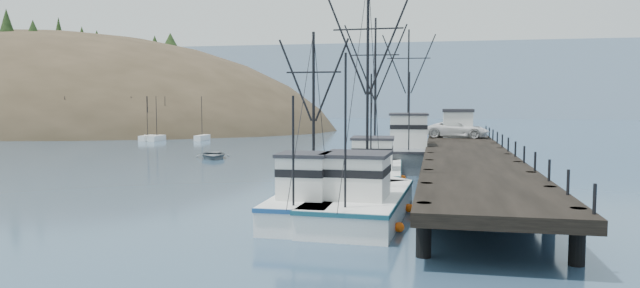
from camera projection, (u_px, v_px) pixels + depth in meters
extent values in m
plane|color=navy|center=(180.00, 221.00, 26.88)|extent=(400.00, 400.00, 0.00)
cube|color=black|center=(468.00, 157.00, 39.57)|extent=(6.00, 44.00, 0.50)
cylinder|color=black|center=(424.00, 230.00, 20.61)|extent=(0.56, 0.56, 2.00)
cylinder|color=black|center=(577.00, 237.00, 19.57)|extent=(0.56, 0.56, 2.00)
cylinder|color=black|center=(426.00, 205.00, 25.50)|extent=(0.56, 0.56, 2.00)
cylinder|color=black|center=(549.00, 209.00, 24.45)|extent=(0.56, 0.56, 2.00)
cylinder|color=black|center=(428.00, 188.00, 30.38)|extent=(0.56, 0.56, 2.00)
cylinder|color=black|center=(531.00, 191.00, 29.34)|extent=(0.56, 0.56, 2.00)
cylinder|color=black|center=(429.00, 176.00, 35.26)|extent=(0.56, 0.56, 2.00)
cylinder|color=black|center=(517.00, 178.00, 34.22)|extent=(0.56, 0.56, 2.00)
cylinder|color=black|center=(430.00, 167.00, 40.14)|extent=(0.56, 0.56, 2.00)
cylinder|color=black|center=(507.00, 168.00, 39.10)|extent=(0.56, 0.56, 2.00)
cylinder|color=black|center=(431.00, 159.00, 45.03)|extent=(0.56, 0.56, 2.00)
cylinder|color=black|center=(499.00, 161.00, 43.99)|extent=(0.56, 0.56, 2.00)
cylinder|color=black|center=(432.00, 154.00, 49.91)|extent=(0.56, 0.56, 2.00)
cylinder|color=black|center=(493.00, 155.00, 48.87)|extent=(0.56, 0.56, 2.00)
cylinder|color=black|center=(432.00, 149.00, 54.79)|extent=(0.56, 0.56, 2.00)
cylinder|color=black|center=(488.00, 150.00, 53.75)|extent=(0.56, 0.56, 2.00)
cylinder|color=black|center=(432.00, 145.00, 59.68)|extent=(0.56, 0.56, 2.00)
cylinder|color=black|center=(484.00, 146.00, 58.63)|extent=(0.56, 0.56, 2.00)
ellipsoid|color=#382D1E|center=(32.00, 157.00, 117.56)|extent=(132.00, 78.00, 51.00)
ellipsoid|color=black|center=(24.00, 136.00, 122.16)|extent=(109.20, 62.40, 41.60)
cube|color=beige|center=(112.00, 127.00, 89.08)|extent=(4.00, 5.00, 2.80)
cube|color=beige|center=(93.00, 126.00, 94.19)|extent=(4.00, 5.00, 2.80)
cube|color=beige|center=(154.00, 126.00, 94.14)|extent=(4.00, 5.00, 2.80)
cube|color=#9EB2C6|center=(431.00, 117.00, 190.90)|extent=(360.00, 40.00, 26.00)
cube|color=silver|center=(297.00, 115.00, 215.58)|extent=(180.00, 25.00, 18.00)
cube|color=white|center=(202.00, 138.00, 80.09)|extent=(1.00, 3.50, 0.90)
cylinder|color=black|center=(202.00, 118.00, 79.87)|extent=(0.08, 0.08, 6.00)
cube|color=white|center=(163.00, 134.00, 89.19)|extent=(1.00, 3.50, 0.90)
cylinder|color=black|center=(163.00, 116.00, 88.96)|extent=(0.08, 0.08, 6.00)
cube|color=white|center=(148.00, 137.00, 83.05)|extent=(1.00, 3.50, 0.90)
cylinder|color=black|center=(148.00, 117.00, 82.83)|extent=(0.08, 0.08, 6.00)
cube|color=white|center=(132.00, 136.00, 84.40)|extent=(1.00, 3.50, 0.90)
cylinder|color=black|center=(132.00, 117.00, 84.17)|extent=(0.08, 0.08, 6.00)
cube|color=white|center=(66.00, 137.00, 82.19)|extent=(1.00, 3.50, 0.90)
cylinder|color=black|center=(65.00, 117.00, 81.97)|extent=(0.08, 0.08, 6.00)
cube|color=white|center=(166.00, 136.00, 84.51)|extent=(1.00, 3.50, 0.90)
cylinder|color=black|center=(165.00, 117.00, 84.28)|extent=(0.08, 0.08, 6.00)
cube|color=white|center=(148.00, 139.00, 79.51)|extent=(1.00, 3.50, 0.90)
cylinder|color=black|center=(147.00, 118.00, 79.28)|extent=(0.08, 0.08, 6.00)
cube|color=white|center=(131.00, 131.00, 98.42)|extent=(1.00, 3.50, 0.90)
cylinder|color=black|center=(130.00, 114.00, 98.19)|extent=(0.08, 0.08, 6.00)
cube|color=white|center=(157.00, 139.00, 79.23)|extent=(1.00, 3.50, 0.90)
cylinder|color=black|center=(156.00, 118.00, 79.00)|extent=(0.08, 0.08, 6.00)
cube|color=white|center=(70.00, 136.00, 84.82)|extent=(1.00, 3.50, 0.90)
cylinder|color=black|center=(69.00, 117.00, 84.59)|extent=(0.08, 0.08, 6.00)
cube|color=white|center=(361.00, 209.00, 27.39)|extent=(4.38, 10.18, 1.60)
cube|color=white|center=(377.00, 193.00, 32.23)|extent=(3.91, 3.91, 1.60)
cube|color=#164758|center=(362.00, 195.00, 27.34)|extent=(4.47, 10.44, 0.18)
cube|color=silver|center=(357.00, 177.00, 26.02)|extent=(2.86, 2.95, 1.90)
cube|color=#26262B|center=(357.00, 154.00, 25.94)|extent=(3.11, 3.22, 0.16)
cylinder|color=black|center=(368.00, 83.00, 28.41)|extent=(0.14, 0.14, 10.60)
cylinder|color=black|center=(345.00, 131.00, 23.37)|extent=(0.10, 0.10, 6.36)
cube|color=white|center=(308.00, 211.00, 26.87)|extent=(3.00, 7.43, 1.60)
cube|color=white|center=(324.00, 198.00, 30.50)|extent=(3.00, 3.00, 1.60)
cube|color=navy|center=(308.00, 197.00, 26.82)|extent=(3.06, 7.62, 0.18)
cube|color=silver|center=(304.00, 177.00, 25.81)|extent=(2.10, 2.10, 1.90)
cube|color=#26262B|center=(304.00, 155.00, 25.73)|extent=(2.28, 2.29, 0.16)
cylinder|color=black|center=(314.00, 112.00, 27.63)|extent=(0.14, 0.14, 7.71)
cylinder|color=black|center=(293.00, 151.00, 23.84)|extent=(0.10, 0.10, 4.62)
cube|color=white|center=(373.00, 178.00, 38.19)|extent=(4.15, 9.57, 1.60)
cube|color=white|center=(377.00, 170.00, 42.81)|extent=(3.60, 3.60, 1.60)
cube|color=#154C57|center=(374.00, 168.00, 38.14)|extent=(4.24, 9.81, 0.18)
cube|color=silver|center=(373.00, 154.00, 36.87)|extent=(2.68, 2.79, 1.90)
cube|color=#26262B|center=(373.00, 138.00, 36.79)|extent=(2.91, 3.04, 0.16)
cylinder|color=black|center=(375.00, 92.00, 39.16)|extent=(0.14, 0.14, 10.01)
cylinder|color=black|center=(371.00, 124.00, 34.34)|extent=(0.10, 0.10, 6.01)
cube|color=slate|center=(408.00, 158.00, 48.37)|extent=(4.89, 12.21, 2.20)
cube|color=slate|center=(407.00, 152.00, 54.28)|extent=(4.15, 4.15, 2.20)
cube|color=black|center=(408.00, 146.00, 48.29)|extent=(4.99, 12.52, 0.18)
cube|color=silver|center=(408.00, 131.00, 46.66)|extent=(3.11, 3.55, 2.60)
cube|color=#26262B|center=(409.00, 114.00, 46.56)|extent=(3.38, 3.87, 0.16)
cylinder|color=black|center=(408.00, 87.00, 49.72)|extent=(0.14, 0.14, 9.94)
cylinder|color=black|center=(409.00, 111.00, 43.50)|extent=(0.10, 0.10, 5.96)
cube|color=silver|center=(458.00, 125.00, 56.44)|extent=(2.80, 3.00, 2.50)
cube|color=#26262B|center=(458.00, 110.00, 56.33)|extent=(3.00, 3.20, 0.30)
imported|color=silver|center=(458.00, 129.00, 55.77)|extent=(6.28, 3.66, 1.64)
imported|color=slate|center=(213.00, 158.00, 55.51)|extent=(4.96, 5.71, 0.99)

